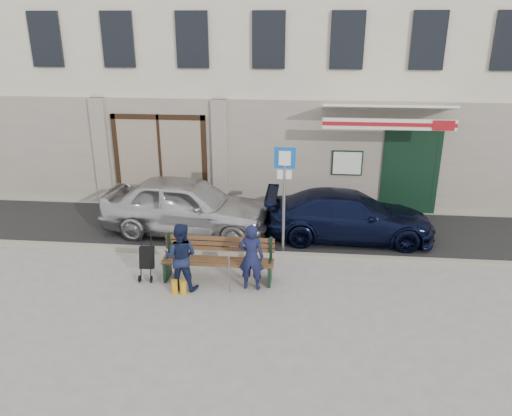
# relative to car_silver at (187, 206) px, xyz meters

# --- Properties ---
(ground) EXTENTS (80.00, 80.00, 0.00)m
(ground) POSITION_rel_car_silver_xyz_m (1.94, -2.77, -0.76)
(ground) COLOR #9E9991
(ground) RESTS_ON ground
(asphalt_lane) EXTENTS (60.00, 3.20, 0.01)m
(asphalt_lane) POSITION_rel_car_silver_xyz_m (1.94, 0.33, -0.75)
(asphalt_lane) COLOR #282828
(asphalt_lane) RESTS_ON ground
(curb) EXTENTS (60.00, 0.18, 0.12)m
(curb) POSITION_rel_car_silver_xyz_m (1.94, -1.27, -0.70)
(curb) COLOR #9E9384
(curb) RESTS_ON ground
(building) EXTENTS (20.00, 8.27, 10.00)m
(building) POSITION_rel_car_silver_xyz_m (1.95, 5.68, 4.22)
(building) COLOR beige
(building) RESTS_ON ground
(car_silver) EXTENTS (4.62, 2.26, 1.52)m
(car_silver) POSITION_rel_car_silver_xyz_m (0.00, 0.00, 0.00)
(car_silver) COLOR silver
(car_silver) RESTS_ON ground
(car_navy) EXTENTS (4.27, 1.75, 1.24)m
(car_navy) POSITION_rel_car_silver_xyz_m (4.20, 0.04, -0.14)
(car_navy) COLOR black
(car_navy) RESTS_ON ground
(parking_sign) EXTENTS (0.49, 0.08, 2.63)m
(parking_sign) POSITION_rel_car_silver_xyz_m (2.56, -1.04, 1.00)
(parking_sign) COLOR gray
(parking_sign) RESTS_ON ground
(bench) EXTENTS (2.40, 1.17, 0.98)m
(bench) POSITION_rel_car_silver_xyz_m (1.19, -2.49, -0.30)
(bench) COLOR brown
(bench) RESTS_ON ground
(man) EXTENTS (0.54, 0.37, 1.45)m
(man) POSITION_rel_car_silver_xyz_m (1.98, -2.78, -0.04)
(man) COLOR #15193B
(man) RESTS_ON ground
(woman) EXTENTS (0.75, 0.61, 1.45)m
(woman) POSITION_rel_car_silver_xyz_m (0.53, -2.90, -0.03)
(woman) COLOR #151E3C
(woman) RESTS_ON ground
(stroller) EXTENTS (0.31, 0.44, 1.05)m
(stroller) POSITION_rel_car_silver_xyz_m (-0.32, -2.55, -0.29)
(stroller) COLOR black
(stroller) RESTS_ON ground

